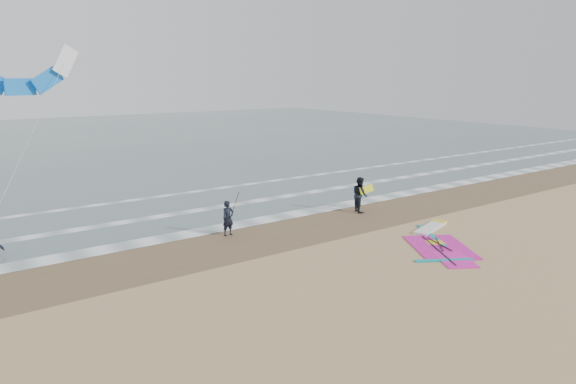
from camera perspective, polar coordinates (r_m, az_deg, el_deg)
ground at (r=20.74m, az=9.81°, el=-8.17°), size 120.00×120.00×0.00m
sea_water at (r=63.53m, az=-22.51°, el=5.12°), size 120.00×80.00×0.02m
wet_sand_band at (r=25.07m, az=0.07°, el=-4.27°), size 120.00×5.00×0.01m
foam_waterline at (r=28.67m, az=-5.07°, el=-2.09°), size 120.00×9.15×0.02m
windsurf_rig at (r=24.28m, az=16.39°, el=-5.30°), size 5.72×5.41×0.14m
person_standing at (r=24.23m, az=-6.68°, el=-2.92°), size 0.65×0.47×1.67m
person_walking at (r=28.52m, az=7.99°, el=-0.28°), size 1.02×1.15×1.96m
held_pole at (r=24.26m, az=-6.08°, el=-1.92°), size 0.17×0.86×1.82m
carried_kiteboard at (r=28.66m, az=8.73°, el=0.30°), size 1.30×0.51×0.39m
surf_kite at (r=28.79m, az=-27.76°, el=11.54°), size 5.85×5.26×7.85m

